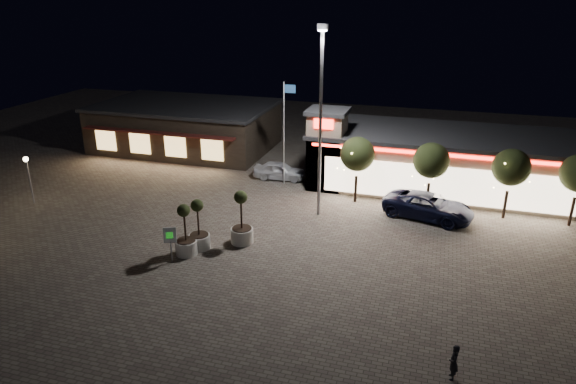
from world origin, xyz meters
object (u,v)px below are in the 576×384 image
(planter_left, at_px, (199,233))
(white_sedan, at_px, (279,170))
(pickup_truck, at_px, (428,206))
(valet_sign, at_px, (170,238))
(planter_mid, at_px, (186,239))
(pedestrian, at_px, (454,362))

(planter_left, bearing_deg, white_sedan, 86.32)
(pickup_truck, xyz_separation_m, valet_sign, (-13.41, -10.43, 0.66))
(planter_left, bearing_deg, planter_mid, -114.07)
(pickup_truck, height_order, planter_left, planter_left)
(planter_left, distance_m, planter_mid, 0.97)
(pickup_truck, distance_m, planter_mid, 16.05)
(planter_left, relative_size, valet_sign, 1.46)
(white_sedan, xyz_separation_m, planter_left, (-0.83, -12.84, 0.24))
(pedestrian, height_order, planter_left, planter_left)
(pedestrian, bearing_deg, planter_left, -123.74)
(white_sedan, height_order, planter_left, planter_left)
(white_sedan, relative_size, pedestrian, 2.75)
(white_sedan, relative_size, planter_left, 1.35)
(valet_sign, bearing_deg, planter_mid, 72.34)
(white_sedan, relative_size, valet_sign, 1.97)
(pedestrian, bearing_deg, valet_sign, -116.14)
(pickup_truck, height_order, valet_sign, valet_sign)
(planter_left, relative_size, planter_mid, 1.00)
(planter_mid, bearing_deg, pickup_truck, 35.57)
(valet_sign, bearing_deg, pedestrian, -18.87)
(pickup_truck, bearing_deg, pedestrian, -159.44)
(pedestrian, height_order, valet_sign, valet_sign)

